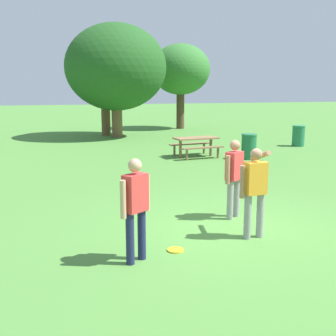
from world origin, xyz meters
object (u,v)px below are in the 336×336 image
(trash_can_further_along, at_px, (298,136))
(person_thrower, at_px, (135,203))
(person_catcher, at_px, (234,174))
(frisbee, at_px, (175,250))
(picnic_table_near, at_px, (196,143))
(tree_far_right, at_px, (116,67))
(tree_slender_mid, at_px, (181,70))
(trash_can_beside_table, at_px, (249,146))
(person_bystander, at_px, (255,186))
(tree_broad_center, at_px, (104,64))

(trash_can_further_along, bearing_deg, person_thrower, -133.25)
(person_catcher, distance_m, trash_can_further_along, 11.81)
(frisbee, height_order, picnic_table_near, picnic_table_near)
(person_catcher, bearing_deg, person_thrower, -146.40)
(tree_far_right, bearing_deg, tree_slender_mid, 36.19)
(trash_can_beside_table, xyz_separation_m, tree_far_right, (-3.55, 8.53, 3.24))
(person_catcher, bearing_deg, person_bystander, -97.90)
(person_catcher, xyz_separation_m, trash_can_beside_table, (3.74, 6.50, -0.46))
(person_thrower, height_order, picnic_table_near, person_thrower)
(person_bystander, relative_size, frisbee, 5.95)
(frisbee, distance_m, tree_far_right, 16.93)
(picnic_table_near, xyz_separation_m, trash_can_beside_table, (1.76, -1.04, -0.08))
(person_bystander, bearing_deg, person_catcher, 82.10)
(tree_slender_mid, bearing_deg, frisbee, -108.58)
(frisbee, distance_m, tree_broad_center, 17.94)
(person_catcher, bearing_deg, picnic_table_near, 75.28)
(person_bystander, bearing_deg, tree_far_right, 88.76)
(frisbee, bearing_deg, trash_can_further_along, 48.24)
(picnic_table_near, distance_m, tree_far_right, 8.33)
(person_catcher, bearing_deg, trash_can_further_along, 49.97)
(person_catcher, relative_size, tree_broad_center, 0.30)
(frisbee, bearing_deg, tree_broad_center, 85.30)
(person_catcher, distance_m, picnic_table_near, 7.80)
(person_thrower, bearing_deg, trash_can_beside_table, 52.79)
(person_thrower, height_order, frisbee, person_thrower)
(person_thrower, bearing_deg, frisbee, 18.18)
(frisbee, height_order, trash_can_beside_table, trash_can_beside_table)
(trash_can_beside_table, bearing_deg, person_catcher, -119.89)
(trash_can_beside_table, bearing_deg, picnic_table_near, 149.45)
(picnic_table_near, relative_size, tree_slender_mid, 0.34)
(person_bystander, bearing_deg, tree_broad_center, 90.34)
(frisbee, distance_m, picnic_table_near, 9.66)
(frisbee, bearing_deg, tree_far_right, 83.43)
(frisbee, xyz_separation_m, tree_far_right, (1.89, 16.41, 3.71))
(frisbee, distance_m, tree_slender_mid, 21.36)
(person_catcher, xyz_separation_m, trash_can_further_along, (7.59, 9.03, -0.46))
(person_bystander, height_order, tree_slender_mid, tree_slender_mid)
(person_catcher, height_order, frisbee, person_catcher)
(trash_can_further_along, bearing_deg, trash_can_beside_table, -146.70)
(person_bystander, distance_m, frisbee, 1.82)
(tree_broad_center, xyz_separation_m, tree_far_right, (0.46, -1.04, -0.22))
(person_catcher, distance_m, tree_slender_mid, 19.42)
(person_thrower, relative_size, tree_far_right, 0.27)
(person_catcher, height_order, trash_can_further_along, person_catcher)
(trash_can_beside_table, distance_m, tree_broad_center, 10.94)
(person_thrower, xyz_separation_m, tree_slender_mid, (7.42, 20.16, 2.84))
(trash_can_beside_table, bearing_deg, person_thrower, -127.21)
(person_catcher, height_order, tree_slender_mid, tree_slender_mid)
(trash_can_beside_table, distance_m, tree_far_right, 9.79)
(person_bystander, xyz_separation_m, trash_can_further_along, (7.75, 10.21, -0.48))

